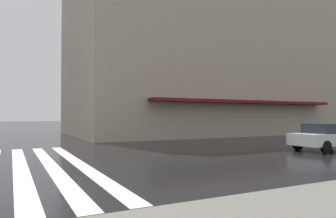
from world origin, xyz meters
name	(u,v)px	position (x,y,z in m)	size (l,w,h in m)	color
ground_plane	(31,191)	(0.00, 0.00, 0.00)	(220.00, 220.00, 0.00)	black
zebra_crossing	(4,168)	(4.00, 0.62, 0.00)	(13.00, 5.50, 0.01)	silver
haussmann_block_corner	(198,34)	(20.08, -17.59, 10.72)	(16.38, 26.15, 21.89)	tan
car_white	(328,136)	(2.50, -14.45, 0.76)	(1.85, 4.10, 1.41)	silver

